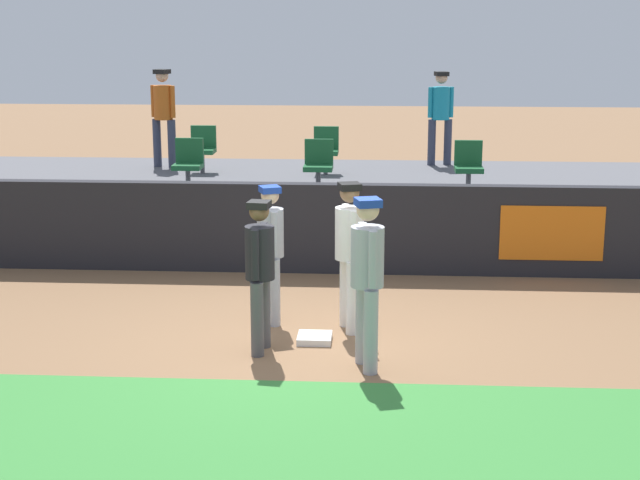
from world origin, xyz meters
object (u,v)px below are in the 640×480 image
(seat_front_right, at_px, (469,164))
(spectator_hooded, at_px, (441,111))
(player_coach_visitor, at_px, (367,271))
(seat_back_left, at_px, (203,147))
(player_fielder_home, at_px, (349,246))
(seat_back_center, at_px, (326,148))
(player_umpire, at_px, (260,266))
(seat_front_center, at_px, (319,163))
(first_base, at_px, (315,338))
(player_runner_visitor, at_px, (271,244))
(spectator_capped, at_px, (163,111))
(seat_front_left, at_px, (188,161))

(seat_front_right, xyz_separation_m, spectator_hooded, (-0.29, 2.98, 0.55))
(player_coach_visitor, bearing_deg, seat_front_right, 148.31)
(seat_front_right, distance_m, seat_back_left, 4.96)
(player_fielder_home, distance_m, seat_back_center, 5.99)
(player_umpire, bearing_deg, seat_front_center, -176.36)
(spectator_hooded, bearing_deg, seat_back_center, 17.21)
(first_base, distance_m, seat_front_center, 4.83)
(first_base, bearing_deg, player_runner_visitor, 129.92)
(player_coach_visitor, xyz_separation_m, spectator_hooded, (1.23, 8.43, 0.88))
(player_fielder_home, height_order, player_runner_visitor, player_fielder_home)
(player_umpire, xyz_separation_m, seat_front_center, (0.34, 4.99, 0.42))
(player_runner_visitor, bearing_deg, seat_back_left, 176.46)
(player_fielder_home, bearing_deg, seat_front_center, 172.93)
(player_coach_visitor, distance_m, seat_back_center, 7.32)
(player_coach_visitor, bearing_deg, player_fielder_home, 174.05)
(first_base, relative_size, seat_front_center, 0.48)
(seat_front_right, xyz_separation_m, spectator_capped, (-5.45, 2.39, 0.58))
(player_umpire, relative_size, seat_front_center, 2.09)
(player_fielder_home, xyz_separation_m, seat_front_right, (1.76, 4.14, 0.38))
(player_umpire, relative_size, spectator_hooded, 1.00)
(player_coach_visitor, xyz_separation_m, seat_back_left, (-3.10, 7.26, 0.34))
(seat_front_right, bearing_deg, player_fielder_home, -113.02)
(player_fielder_home, height_order, seat_back_left, player_fielder_home)
(seat_front_right, height_order, spectator_capped, spectator_capped)
(player_umpire, height_order, seat_front_right, seat_front_right)
(player_coach_visitor, relative_size, seat_front_center, 2.25)
(seat_back_center, xyz_separation_m, spectator_capped, (-3.06, 0.59, 0.58))
(first_base, xyz_separation_m, seat_back_center, (-0.24, 6.42, 1.39))
(player_fielder_home, distance_m, spectator_capped, 7.57)
(spectator_capped, bearing_deg, player_fielder_home, 138.97)
(seat_front_center, bearing_deg, spectator_capped, 141.85)
(player_fielder_home, relative_size, seat_front_center, 2.17)
(player_umpire, bearing_deg, player_runner_visitor, -172.34)
(player_fielder_home, bearing_deg, player_umpire, -64.87)
(player_runner_visitor, xyz_separation_m, seat_front_center, (0.34, 3.91, 0.43))
(seat_front_left, distance_m, seat_front_center, 2.12)
(player_runner_visitor, xyz_separation_m, spectator_capped, (-2.71, 6.30, 1.01))
(spectator_capped, bearing_deg, seat_back_center, -171.47)
(spectator_hooded, bearing_deg, player_fielder_home, 66.24)
(player_runner_visitor, distance_m, seat_back_center, 5.74)
(seat_front_center, xyz_separation_m, spectator_hooded, (2.11, 2.98, 0.55))
(player_runner_visitor, relative_size, seat_back_left, 2.06)
(seat_front_right, xyz_separation_m, seat_back_left, (-4.62, 1.80, 0.00))
(player_runner_visitor, xyz_separation_m, spectator_hooded, (2.45, 6.89, 0.97))
(seat_front_left, xyz_separation_m, seat_back_center, (2.14, 1.80, -0.00))
(player_coach_visitor, relative_size, seat_front_left, 2.25)
(first_base, distance_m, seat_front_right, 5.28)
(seat_front_right, bearing_deg, seat_front_left, 180.00)
(seat_back_left, relative_size, seat_front_center, 1.00)
(player_coach_visitor, distance_m, seat_front_left, 6.24)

